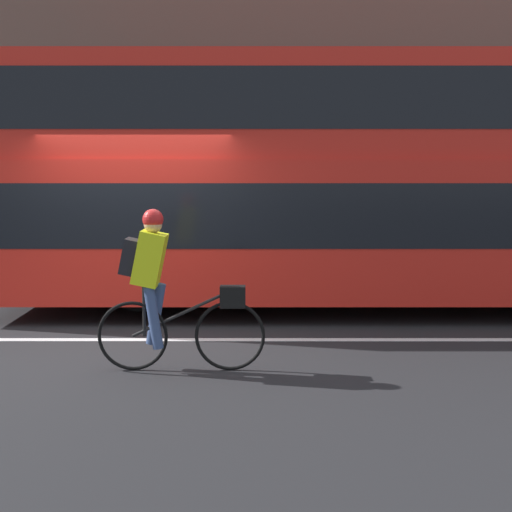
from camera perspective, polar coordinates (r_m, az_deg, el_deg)
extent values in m
plane|color=#232326|center=(8.73, -10.51, -6.86)|extent=(80.00, 80.00, 0.00)
cube|color=silver|center=(8.87, -10.34, -6.60)|extent=(50.00, 0.14, 0.01)
cube|color=gray|center=(13.08, -6.99, -1.81)|extent=(60.00, 1.62, 0.12)
cube|color=brown|center=(13.90, -6.70, 11.24)|extent=(60.00, 0.30, 6.18)
cylinder|color=black|center=(10.60, -9.54, -1.82)|extent=(0.91, 0.30, 0.91)
cube|color=red|center=(10.47, 8.03, 2.38)|extent=(10.38, 2.41, 1.92)
cube|color=black|center=(10.45, 8.05, 3.64)|extent=(9.97, 2.43, 0.84)
cube|color=red|center=(10.46, 8.19, 11.48)|extent=(10.38, 2.31, 1.40)
cube|color=black|center=(10.47, 8.20, 11.86)|extent=(9.97, 2.33, 0.78)
torus|color=black|center=(7.39, -2.22, -6.41)|extent=(0.73, 0.04, 0.73)
torus|color=black|center=(7.49, -9.95, -6.32)|extent=(0.73, 0.04, 0.73)
cylinder|color=black|center=(7.37, -6.14, -4.62)|extent=(1.02, 0.03, 0.50)
cylinder|color=black|center=(7.42, -9.07, -4.33)|extent=(0.03, 0.03, 0.54)
cube|color=black|center=(7.30, -2.00, -3.27)|extent=(0.26, 0.16, 0.22)
cube|color=#D8EA19|center=(7.32, -8.62, -0.20)|extent=(0.37, 0.32, 0.58)
cube|color=black|center=(7.35, -10.17, -0.05)|extent=(0.21, 0.26, 0.38)
cylinder|color=#384C7A|center=(7.50, -8.13, -4.61)|extent=(0.22, 0.11, 0.65)
cylinder|color=#384C7A|center=(7.32, -8.33, -4.90)|extent=(0.20, 0.11, 0.65)
sphere|color=tan|center=(7.27, -8.36, 2.58)|extent=(0.19, 0.19, 0.19)
sphere|color=red|center=(7.27, -8.37, 2.91)|extent=(0.21, 0.21, 0.21)
cylinder|color=#59595B|center=(13.09, -12.87, 3.52)|extent=(0.07, 0.07, 2.36)
cube|color=red|center=(13.02, -13.03, 7.67)|extent=(0.36, 0.02, 0.36)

